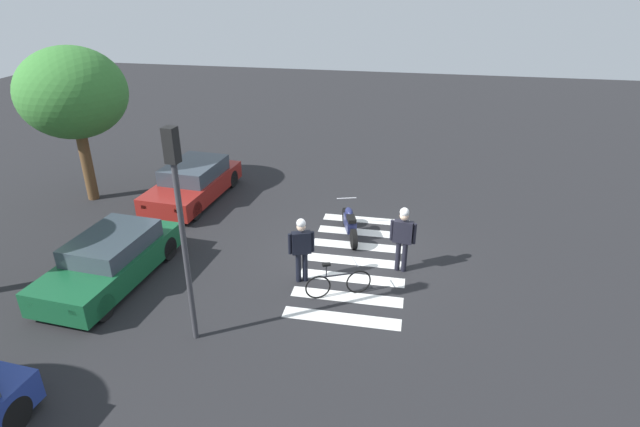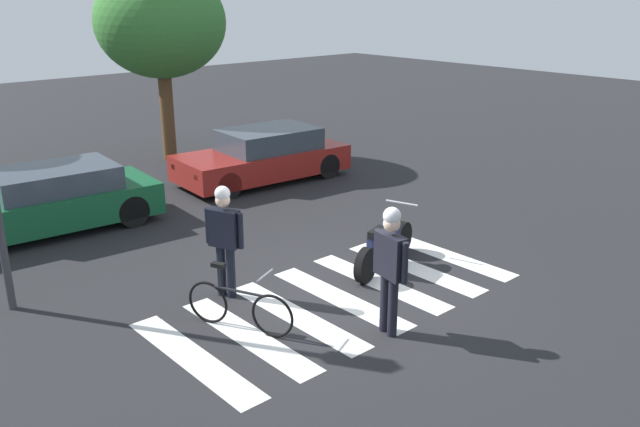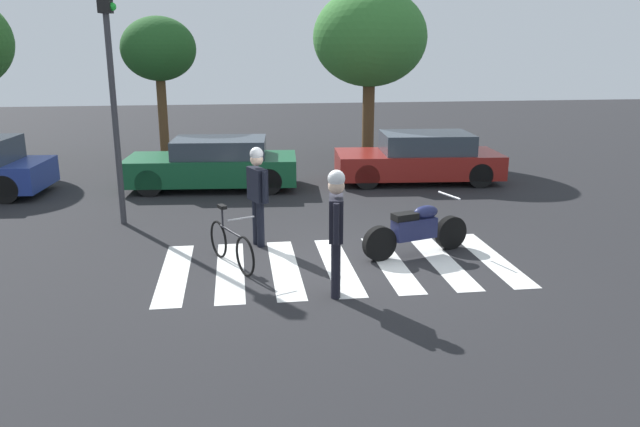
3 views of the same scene
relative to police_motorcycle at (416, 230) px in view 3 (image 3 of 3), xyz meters
The scene contains 11 objects.
ground_plane 1.57m from the police_motorcycle, 164.85° to the right, with size 60.00×60.00×0.00m, color #232326.
police_motorcycle is the anchor object (origin of this frame).
leaning_bicycle 3.23m from the police_motorcycle, behind, with size 0.77×1.58×0.99m.
officer_on_foot 2.46m from the police_motorcycle, 135.77° to the right, with size 0.28×0.70×1.90m.
officer_by_motorcycle 2.93m from the police_motorcycle, 161.87° to the left, with size 0.38×0.64×1.84m.
crosswalk_stripes 1.57m from the police_motorcycle, 164.85° to the right, with size 5.85×2.84×0.01m.
car_green_compact 6.87m from the police_motorcycle, 122.24° to the left, with size 4.41×2.11×1.29m.
car_maroon_wagon 6.16m from the police_motorcycle, 72.87° to the left, with size 4.47×2.19×1.32m.
traffic_light_pole 6.68m from the police_motorcycle, 153.39° to the left, with size 0.34×0.27×4.87m.
street_tree_mid 11.28m from the police_motorcycle, 119.04° to the left, with size 2.23×2.23×4.43m.
street_tree_far 10.15m from the police_motorcycle, 83.05° to the left, with size 3.54×3.54×5.32m.
Camera 3 is at (-1.63, -9.67, 3.58)m, focal length 34.72 mm.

